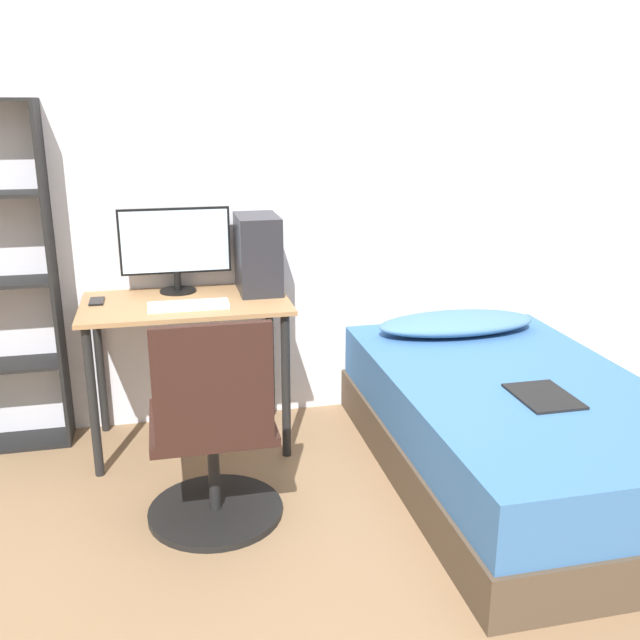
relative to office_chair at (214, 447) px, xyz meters
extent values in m
plane|color=#846647|center=(0.40, -0.34, -0.35)|extent=(14.00, 14.00, 0.00)
cube|color=silver|center=(0.40, 1.10, 0.90)|extent=(8.00, 0.05, 2.50)
cube|color=#997047|center=(-0.06, 0.77, 0.41)|extent=(1.01, 0.60, 0.02)
cylinder|color=black|center=(-0.51, 0.52, 0.02)|extent=(0.04, 0.04, 0.75)
cylinder|color=black|center=(0.40, 0.52, 0.02)|extent=(0.04, 0.04, 0.75)
cylinder|color=black|center=(-0.51, 1.02, 0.02)|extent=(0.04, 0.04, 0.75)
cylinder|color=black|center=(0.40, 1.02, 0.02)|extent=(0.04, 0.04, 0.75)
cube|color=black|center=(-0.69, 0.96, 0.51)|extent=(0.02, 0.23, 1.73)
cube|color=black|center=(-1.00, 0.96, -0.34)|extent=(0.61, 0.23, 0.02)
cylinder|color=black|center=(0.00, 0.06, -0.33)|extent=(0.58, 0.58, 0.03)
cylinder|color=black|center=(0.00, 0.06, -0.13)|extent=(0.05, 0.05, 0.39)
cube|color=black|center=(0.00, 0.06, 0.09)|extent=(0.50, 0.50, 0.04)
cube|color=black|center=(0.00, -0.17, 0.35)|extent=(0.45, 0.04, 0.47)
cube|color=#4C3D2D|center=(1.41, 0.09, -0.24)|extent=(1.17, 1.96, 0.22)
cube|color=#38669E|center=(1.41, 0.09, 0.00)|extent=(1.14, 1.92, 0.27)
ellipsoid|color=teal|center=(1.41, 0.81, 0.19)|extent=(0.89, 0.36, 0.11)
cube|color=black|center=(1.42, -0.12, 0.14)|extent=(0.24, 0.32, 0.01)
cylinder|color=black|center=(-0.09, 0.97, 0.42)|extent=(0.19, 0.19, 0.01)
cylinder|color=black|center=(-0.09, 0.97, 0.48)|extent=(0.04, 0.04, 0.10)
cube|color=black|center=(-0.09, 0.97, 0.68)|extent=(0.56, 0.01, 0.34)
cube|color=#B2D1EF|center=(-0.09, 0.96, 0.68)|extent=(0.53, 0.01, 0.31)
cube|color=silver|center=(-0.05, 0.65, 0.43)|extent=(0.38, 0.14, 0.02)
cube|color=#232328|center=(0.32, 0.89, 0.62)|extent=(0.21, 0.33, 0.39)
cube|color=black|center=(-0.48, 0.85, 0.42)|extent=(0.07, 0.14, 0.01)
camera|label=1|loc=(-0.16, -2.68, 1.36)|focal=40.00mm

